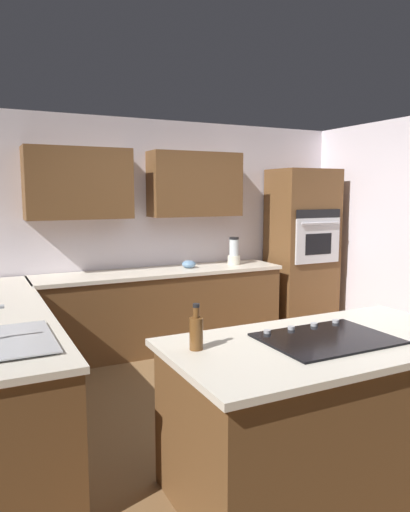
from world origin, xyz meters
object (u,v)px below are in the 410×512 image
at_px(mixing_bowl, 189,264).
at_px(cooktop, 326,338).
at_px(blender, 234,253).
at_px(wall_oven, 302,250).
at_px(oil_bottle, 196,332).
at_px(sink_unit, 10,340).

bearing_deg(mixing_bowl, cooktop, 82.27).
distance_m(blender, mixing_bowl, 0.61).
xyz_separation_m(cooktop, blender, (-0.98, -2.84, 0.14)).
xyz_separation_m(wall_oven, cooktop, (1.98, 2.81, -0.13)).
bearing_deg(blender, oil_bottle, 56.55).
relative_size(cooktop, oil_bottle, 2.91).
xyz_separation_m(cooktop, oil_bottle, (0.77, -0.18, 0.09)).
xyz_separation_m(sink_unit, mixing_bowl, (-2.08, -2.08, 0.03)).
xyz_separation_m(wall_oven, oil_bottle, (2.76, 2.64, -0.03)).
distance_m(wall_oven, blender, 1.00).
bearing_deg(mixing_bowl, blender, -180.00).
relative_size(sink_unit, cooktop, 0.92).
bearing_deg(wall_oven, blender, -1.45).
xyz_separation_m(sink_unit, blender, (-2.68, -2.08, 0.13)).
height_order(sink_unit, cooktop, sink_unit).
distance_m(cooktop, oil_bottle, 0.80).
bearing_deg(wall_oven, sink_unit, 29.15).
bearing_deg(cooktop, mixing_bowl, -97.73).
relative_size(cooktop, blender, 2.28).
relative_size(sink_unit, blender, 2.10).
relative_size(wall_oven, mixing_bowl, 12.82).
xyz_separation_m(blender, oil_bottle, (1.76, 2.66, -0.04)).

